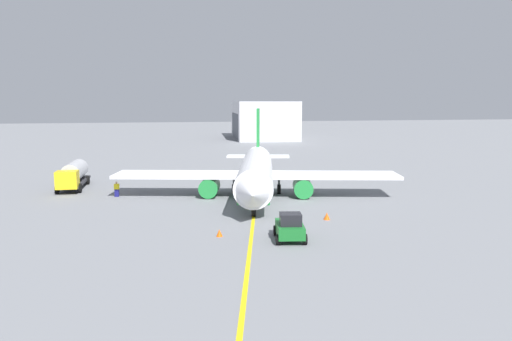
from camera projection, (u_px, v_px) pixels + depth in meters
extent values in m
plane|color=slate|center=(256.00, 197.00, 53.72)|extent=(400.00, 400.00, 0.00)
cylinder|color=white|center=(256.00, 172.00, 53.32)|extent=(22.05, 8.46, 3.62)
cube|color=#238C3D|center=(256.00, 181.00, 53.46)|extent=(20.72, 7.56, 1.01)
cone|color=white|center=(253.00, 193.00, 41.33)|extent=(3.74, 4.07, 3.48)
cone|color=white|center=(258.00, 156.00, 65.85)|extent=(4.83, 3.96, 3.08)
cube|color=#238C3D|center=(258.00, 128.00, 64.70)|extent=(3.20, 1.08, 5.20)
cube|color=white|center=(258.00, 156.00, 65.24)|extent=(4.24, 8.73, 0.24)
cube|color=white|center=(256.00, 175.00, 54.37)|extent=(11.87, 32.03, 0.36)
cylinder|color=#238C3D|center=(303.00, 187.00, 53.64)|extent=(3.59, 2.77, 2.10)
cylinder|color=#238C3D|center=(210.00, 187.00, 53.88)|extent=(3.59, 2.77, 2.10)
cylinder|color=#4C4C51|center=(254.00, 204.00, 44.57)|extent=(0.24, 0.24, 1.17)
cylinder|color=black|center=(254.00, 211.00, 44.65)|extent=(1.16, 0.64, 1.10)
cylinder|color=#4C4C51|center=(279.00, 184.00, 55.47)|extent=(0.24, 0.24, 1.17)
cylinder|color=black|center=(279.00, 189.00, 55.56)|extent=(1.16, 0.64, 1.10)
cylinder|color=#4C4C51|center=(234.00, 184.00, 55.59)|extent=(0.24, 0.24, 1.17)
cylinder|color=black|center=(234.00, 189.00, 55.68)|extent=(1.16, 0.64, 1.10)
cube|color=#2D2D33|center=(74.00, 182.00, 59.54)|extent=(9.05, 2.72, 0.30)
cube|color=yellow|center=(67.00, 180.00, 55.42)|extent=(2.06, 2.45, 2.00)
cube|color=black|center=(65.00, 177.00, 54.49)|extent=(0.21, 2.00, 0.90)
cylinder|color=silver|center=(75.00, 171.00, 59.94)|extent=(6.24, 2.45, 2.30)
cylinder|color=black|center=(80.00, 188.00, 56.19)|extent=(1.11, 0.38, 1.10)
cylinder|color=black|center=(57.00, 189.00, 55.74)|extent=(1.11, 0.38, 1.10)
cylinder|color=black|center=(88.00, 180.00, 61.89)|extent=(1.11, 0.38, 1.10)
cylinder|color=black|center=(67.00, 181.00, 61.45)|extent=(1.11, 0.38, 1.10)
cube|color=#196B28|center=(290.00, 229.00, 37.06)|extent=(3.89, 2.58, 0.90)
cube|color=black|center=(291.00, 219.00, 36.43)|extent=(1.65, 1.81, 0.90)
cylinder|color=black|center=(275.00, 230.00, 38.37)|extent=(0.84, 0.43, 0.80)
cylinder|color=black|center=(300.00, 230.00, 38.44)|extent=(0.84, 0.43, 0.80)
cylinder|color=black|center=(278.00, 240.00, 35.80)|extent=(0.84, 0.43, 0.80)
cylinder|color=black|center=(305.00, 239.00, 35.87)|extent=(0.84, 0.43, 0.80)
cube|color=navy|center=(117.00, 193.00, 53.97)|extent=(0.40, 0.49, 0.85)
cube|color=yellow|center=(117.00, 186.00, 53.87)|extent=(0.46, 0.58, 0.60)
sphere|color=tan|center=(116.00, 183.00, 53.80)|extent=(0.24, 0.24, 0.24)
cone|color=#F2590F|center=(219.00, 233.00, 38.06)|extent=(0.52, 0.52, 0.57)
cone|color=#F2590F|center=(327.00, 216.00, 43.49)|extent=(0.58, 0.58, 0.65)
cube|color=silver|center=(263.00, 120.00, 139.51)|extent=(30.05, 18.77, 10.56)
cube|color=#4C515B|center=(235.00, 125.00, 138.75)|extent=(20.08, 1.86, 6.97)
cube|color=yellow|center=(256.00, 197.00, 53.71)|extent=(64.86, 15.36, 0.01)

